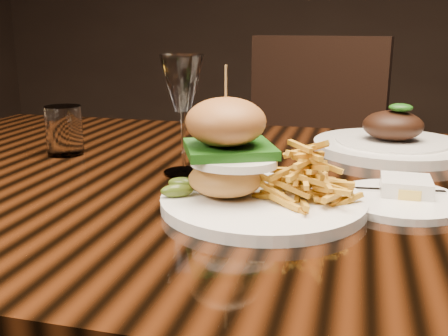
% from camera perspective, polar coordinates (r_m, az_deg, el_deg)
% --- Properties ---
extents(dining_table, '(1.60, 0.90, 0.75)m').
position_cam_1_polar(dining_table, '(0.84, 7.36, -6.41)').
color(dining_table, black).
rests_on(dining_table, ground).
extents(burger_plate, '(0.27, 0.27, 0.18)m').
position_cam_1_polar(burger_plate, '(0.68, 4.03, -0.34)').
color(burger_plate, white).
rests_on(burger_plate, dining_table).
extents(side_saucer, '(0.17, 0.17, 0.02)m').
position_cam_1_polar(side_saucer, '(0.74, 18.54, -3.31)').
color(side_saucer, white).
rests_on(side_saucer, dining_table).
extents(ramekin, '(0.07, 0.07, 0.03)m').
position_cam_1_polar(ramekin, '(0.76, 19.16, -2.17)').
color(ramekin, white).
rests_on(ramekin, dining_table).
extents(wine_glass, '(0.07, 0.07, 0.19)m').
position_cam_1_polar(wine_glass, '(0.82, -4.54, 8.73)').
color(wine_glass, white).
rests_on(wine_glass, dining_table).
extents(water_tumbler, '(0.07, 0.07, 0.09)m').
position_cam_1_polar(water_tumbler, '(1.01, -16.99, 3.93)').
color(water_tumbler, white).
rests_on(water_tumbler, dining_table).
extents(far_dish, '(0.29, 0.29, 0.09)m').
position_cam_1_polar(far_dish, '(1.04, 17.77, 2.69)').
color(far_dish, white).
rests_on(far_dish, dining_table).
extents(chair_far, '(0.54, 0.55, 0.95)m').
position_cam_1_polar(chair_far, '(1.73, 8.70, 0.20)').
color(chair_far, black).
rests_on(chair_far, ground).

